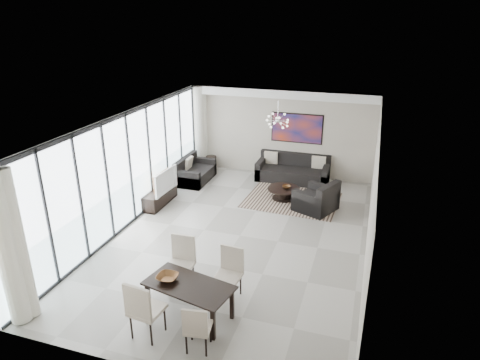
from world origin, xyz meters
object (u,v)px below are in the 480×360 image
at_px(television, 163,181).
at_px(dining_table, 189,289).
at_px(coffee_table, 283,193).
at_px(sofa_main, 293,172).
at_px(tv_console, 160,197).

bearing_deg(television, dining_table, -144.06).
distance_m(coffee_table, dining_table, 5.67).
relative_size(coffee_table, dining_table, 0.55).
bearing_deg(sofa_main, coffee_table, -88.91).
distance_m(sofa_main, television, 4.40).
xyz_separation_m(tv_console, dining_table, (2.79, -4.18, 0.35)).
xyz_separation_m(coffee_table, television, (-3.14, -1.52, 0.58)).
relative_size(television, dining_table, 0.65).
relative_size(sofa_main, tv_console, 1.63).
bearing_deg(dining_table, television, 122.69).
distance_m(tv_console, dining_table, 5.04).
distance_m(coffee_table, tv_console, 3.60).
xyz_separation_m(sofa_main, dining_table, (-0.48, -7.17, 0.29)).
relative_size(coffee_table, television, 0.85).
xyz_separation_m(tv_console, television, (0.16, -0.08, 0.54)).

